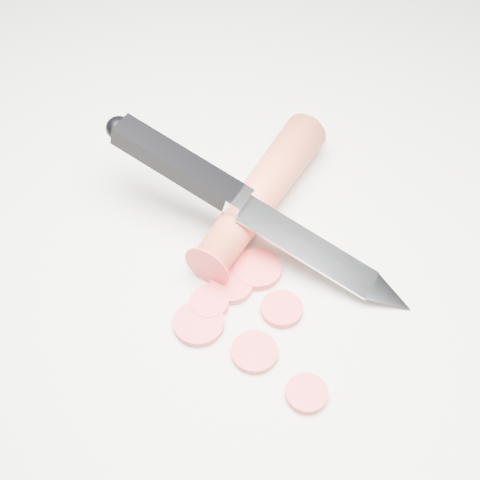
{
  "coord_description": "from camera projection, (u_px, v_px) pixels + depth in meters",
  "views": [
    {
      "loc": [
        -0.02,
        -0.35,
        0.44
      ],
      "look_at": [
        -0.01,
        -0.01,
        0.02
      ],
      "focal_mm": 50.0,
      "sensor_mm": 36.0,
      "label": 1
    }
  ],
  "objects": [
    {
      "name": "carrot_slice_3",
      "position": [
        282.0,
        309.0,
        0.52
      ],
      "size": [
        0.03,
        0.03,
        0.01
      ],
      "primitive_type": "cylinder",
      "color": "#EC393D",
      "rests_on": "ground"
    },
    {
      "name": "carrot_slice_2",
      "position": [
        199.0,
        323.0,
        0.51
      ],
      "size": [
        0.04,
        0.04,
        0.01
      ],
      "primitive_type": "cylinder",
      "color": "#EC393D",
      "rests_on": "ground"
    },
    {
      "name": "carrot_slice_6",
      "position": [
        307.0,
        393.0,
        0.48
      ],
      "size": [
        0.03,
        0.03,
        0.01
      ],
      "primitive_type": "cylinder",
      "color": "#EC393D",
      "rests_on": "ground"
    },
    {
      "name": "carrot_slice_4",
      "position": [
        257.0,
        269.0,
        0.55
      ],
      "size": [
        0.04,
        0.04,
        0.01
      ],
      "primitive_type": "cylinder",
      "color": "#EC393D",
      "rests_on": "ground"
    },
    {
      "name": "carrot_slice_1",
      "position": [
        209.0,
        303.0,
        0.52
      ],
      "size": [
        0.03,
        0.03,
        0.01
      ],
      "primitive_type": "cylinder",
      "color": "#EC393D",
      "rests_on": "ground"
    },
    {
      "name": "carrot",
      "position": [
        261.0,
        193.0,
        0.58
      ],
      "size": [
        0.12,
        0.17,
        0.04
      ],
      "primitive_type": "cylinder",
      "rotation": [
        1.57,
        0.0,
        -0.54
      ],
      "color": "#E05230",
      "rests_on": "ground"
    },
    {
      "name": "carrot_slice_0",
      "position": [
        255.0,
        352.0,
        0.5
      ],
      "size": [
        0.04,
        0.04,
        0.01
      ],
      "primitive_type": "cylinder",
      "color": "#EC393D",
      "rests_on": "ground"
    },
    {
      "name": "kitchen_knife",
      "position": [
        256.0,
        208.0,
        0.54
      ],
      "size": [
        0.26,
        0.17,
        0.08
      ],
      "primitive_type": null,
      "color": "silver",
      "rests_on": "ground"
    },
    {
      "name": "ground",
      "position": [
        251.0,
        248.0,
        0.56
      ],
      "size": [
        2.4,
        2.4,
        0.0
      ],
      "primitive_type": "plane",
      "color": "silver",
      "rests_on": "ground"
    },
    {
      "name": "carrot_slice_5",
      "position": [
        231.0,
        285.0,
        0.54
      ],
      "size": [
        0.03,
        0.03,
        0.01
      ],
      "primitive_type": "cylinder",
      "color": "#EC393D",
      "rests_on": "ground"
    }
  ]
}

